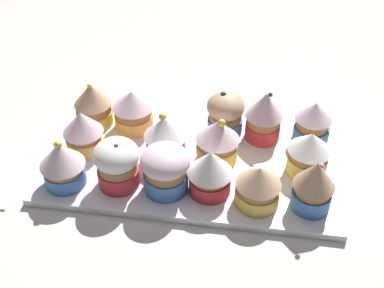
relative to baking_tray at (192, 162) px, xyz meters
The scene contains 17 objects.
ground_plane 2.10cm from the baking_tray, ahead, with size 180.00×180.00×3.00cm, color beige.
baking_tray is the anchor object (origin of this frame).
cupcake_0 18.83cm from the baking_tray, 156.45° to the right, with size 6.23×6.23×7.37cm.
cupcake_1 12.15cm from the baking_tray, 145.74° to the right, with size 6.29×6.29×7.57cm.
cupcake_2 8.13cm from the baking_tray, 112.85° to the right, with size 6.78×6.78×7.06cm.
cupcake_3 8.07cm from the baking_tray, 60.86° to the right, with size 6.23×6.23×7.01cm.
cupcake_4 12.72cm from the baking_tray, 35.90° to the right, with size 6.10×6.10×6.18cm.
cupcake_5 18.81cm from the baking_tray, 22.05° to the right, with size 5.54×5.54×7.95cm.
cupcake_6 16.77cm from the baking_tray, behind, with size 5.98×5.98×6.83cm.
cupcake_7 5.91cm from the baking_tray, behind, with size 6.32×6.32×7.68cm.
cupcake_8 5.60cm from the baking_tray, 10.47° to the left, with size 6.36×6.36×7.41cm.
cupcake_9 17.07cm from the baking_tray, ahead, with size 6.13×6.13×6.81cm.
cupcake_10 18.53cm from the baking_tray, 158.34° to the left, with size 5.89×5.89×7.51cm.
cupcake_11 12.81cm from the baking_tray, 147.82° to the left, with size 6.52×6.52×6.76cm.
cupcake_12 9.38cm from the baking_tray, 60.76° to the left, with size 5.78×5.78×7.24cm.
cupcake_13 13.05cm from the baking_tray, 34.23° to the left, with size 5.76×5.76×8.38cm.
cupcake_14 19.25cm from the baking_tray, 22.37° to the left, with size 5.64×5.64×6.98cm.
Camera 1 is at (8.02, -54.26, 50.67)cm, focal length 46.62 mm.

